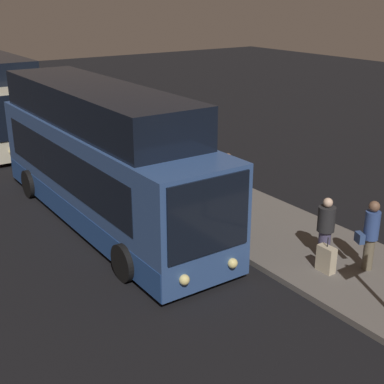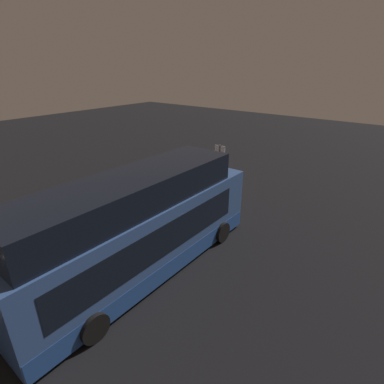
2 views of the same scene
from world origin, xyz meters
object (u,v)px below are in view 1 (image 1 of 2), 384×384
at_px(passenger_waiting, 326,226).
at_px(suitcase, 326,259).
at_px(trash_bin, 224,207).
at_px(passenger_boarding, 227,178).
at_px(passenger_with_bags, 370,233).
at_px(bus_lead, 102,163).

height_order(passenger_waiting, suitcase, passenger_waiting).
distance_m(suitcase, trash_bin, 3.96).
height_order(passenger_boarding, passenger_with_bags, passenger_with_bags).
height_order(passenger_with_bags, trash_bin, passenger_with_bags).
xyz_separation_m(suitcase, trash_bin, (-3.96, 0.01, 0.00)).
height_order(passenger_boarding, trash_bin, passenger_boarding).
bearing_deg(bus_lead, suitcase, 24.24).
distance_m(passenger_boarding, passenger_with_bags, 5.03).
height_order(passenger_boarding, suitcase, passenger_boarding).
relative_size(passenger_boarding, trash_bin, 2.66).
xyz_separation_m(bus_lead, passenger_with_bags, (6.65, 3.69, -0.64)).
relative_size(passenger_boarding, passenger_waiting, 1.09).
xyz_separation_m(bus_lead, passenger_waiting, (5.63, 3.31, -0.76)).
height_order(bus_lead, passenger_waiting, bus_lead).
distance_m(bus_lead, passenger_boarding, 3.79).
height_order(bus_lead, passenger_with_bags, bus_lead).
height_order(passenger_with_bags, suitcase, passenger_with_bags).
distance_m(bus_lead, trash_bin, 3.78).
bearing_deg(passenger_boarding, trash_bin, 173.79).
height_order(bus_lead, suitcase, bus_lead).
relative_size(bus_lead, passenger_with_bags, 6.00).
distance_m(bus_lead, passenger_with_bags, 7.63).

